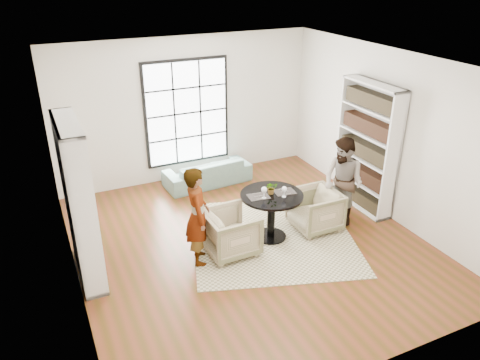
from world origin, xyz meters
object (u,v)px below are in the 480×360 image
flower_centerpiece (271,188)px  person_right (343,182)px  wine_glass_left (264,190)px  wine_glass_right (284,189)px  pedestal_table (271,207)px  person_left (198,216)px  sofa (207,172)px  armchair_left (231,232)px  armchair_right (315,210)px

flower_centerpiece → person_right: bearing=-3.1°
person_right → wine_glass_left: bearing=-104.5°
person_right → wine_glass_right: size_ratio=8.55×
pedestal_table → person_right: size_ratio=0.65×
pedestal_table → person_left: person_left is taller
wine_glass_right → flower_centerpiece: flower_centerpiece is taller
wine_glass_right → sofa: bearing=97.2°
armchair_left → armchair_right: 1.64m
pedestal_table → wine_glass_right: size_ratio=5.58×
person_right → wine_glass_left: size_ratio=7.75×
sofa → person_left: size_ratio=1.13×
pedestal_table → person_right: bearing=-2.0°
sofa → person_right: size_ratio=1.14×
sofa → armchair_right: size_ratio=2.28×
armchair_left → wine_glass_left: size_ratio=3.95×
wine_glass_right → armchair_left: bearing=177.1°
pedestal_table → flower_centerpiece: size_ratio=4.93×
armchair_left → person_right: (2.19, 0.06, 0.43)m
armchair_right → sofa: bearing=-157.0°
armchair_left → person_left: bearing=88.0°
armchair_left → wine_glass_right: size_ratio=4.35×
sofa → armchair_left: armchair_left is taller
sofa → wine_glass_left: (0.01, -2.53, 0.71)m
armchair_right → armchair_left: bearing=-87.2°
pedestal_table → sofa: pedestal_table is taller
person_left → wine_glass_left: size_ratio=7.76×
armchair_right → person_left: person_left is taller
wine_glass_left → wine_glass_right: (0.32, -0.09, -0.01)m
sofa → flower_centerpiece: (0.20, -2.43, 0.67)m
sofa → wine_glass_right: size_ratio=9.70×
sofa → armchair_right: bearing=108.2°
armchair_right → person_right: size_ratio=0.50×
person_left → wine_glass_left: (1.16, 0.04, 0.18)m
person_left → person_right: (2.74, 0.06, -0.00)m
person_left → person_right: bearing=-75.1°
wine_glass_right → flower_centerpiece: size_ratio=0.88×
wine_glass_right → person_left: bearing=178.2°
sofa → wine_glass_left: bearing=86.0°
pedestal_table → sofa: 2.49m
person_right → wine_glass_right: 1.27m
wine_glass_right → flower_centerpiece: 0.23m
wine_glass_left → wine_glass_right: wine_glass_left is taller
person_right → wine_glass_right: (-1.26, -0.11, 0.17)m
wine_glass_left → wine_glass_right: 0.33m
pedestal_table → wine_glass_left: 0.43m
armchair_right → wine_glass_right: size_ratio=4.25×
armchair_right → person_left: 2.24m
person_right → armchair_right: bearing=-105.3°
person_left → wine_glass_left: bearing=-74.4°
person_right → flower_centerpiece: 1.40m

